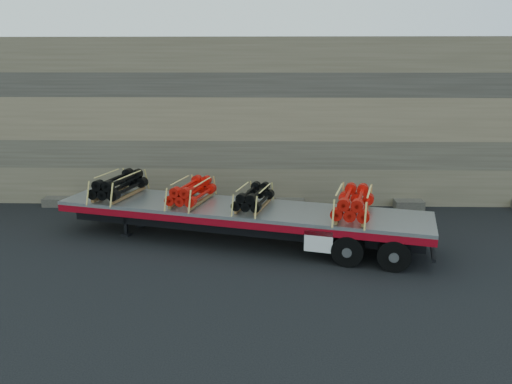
# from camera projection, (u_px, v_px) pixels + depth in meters

# --- Properties ---
(ground) EXTENTS (120.00, 120.00, 0.00)m
(ground) POSITION_uv_depth(u_px,v_px,m) (236.00, 247.00, 16.78)
(ground) COLOR black
(ground) RESTS_ON ground
(rock_wall) EXTENTS (44.00, 3.00, 7.00)m
(rock_wall) POSITION_uv_depth(u_px,v_px,m) (245.00, 120.00, 22.17)
(rock_wall) COLOR #7A6B54
(rock_wall) RESTS_ON ground
(trailer) EXTENTS (12.88, 5.57, 1.27)m
(trailer) POSITION_uv_depth(u_px,v_px,m) (239.00, 224.00, 17.11)
(trailer) COLOR #B6B9BE
(trailer) RESTS_ON ground
(bundle_front) EXTENTS (1.67, 2.47, 0.80)m
(bundle_front) POSITION_uv_depth(u_px,v_px,m) (119.00, 186.00, 18.10)
(bundle_front) COLOR black
(bundle_front) RESTS_ON trailer
(bundle_midfront) EXTENTS (1.54, 2.29, 0.74)m
(bundle_midfront) POSITION_uv_depth(u_px,v_px,m) (192.00, 192.00, 17.33)
(bundle_midfront) COLOR red
(bundle_midfront) RESTS_ON trailer
(bundle_midrear) EXTENTS (1.41, 2.09, 0.68)m
(bundle_midrear) POSITION_uv_depth(u_px,v_px,m) (254.00, 198.00, 16.73)
(bundle_midrear) COLOR black
(bundle_midrear) RESTS_ON trailer
(bundle_rear) EXTENTS (1.69, 2.50, 0.81)m
(bundle_rear) POSITION_uv_depth(u_px,v_px,m) (353.00, 204.00, 15.81)
(bundle_rear) COLOR red
(bundle_rear) RESTS_ON trailer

